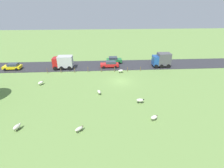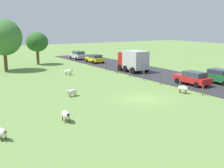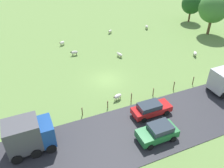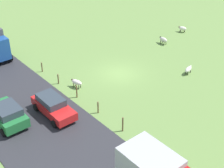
{
  "view_description": "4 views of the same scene",
  "coord_description": "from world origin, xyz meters",
  "views": [
    {
      "loc": [
        -32.79,
        3.98,
        14.64
      ],
      "look_at": [
        -2.1,
        1.97,
        0.42
      ],
      "focal_mm": 28.04,
      "sensor_mm": 36.0,
      "label": 1
    },
    {
      "loc": [
        -16.3,
        -20.14,
        6.83
      ],
      "look_at": [
        -1.61,
        3.08,
        1.07
      ],
      "focal_mm": 44.77,
      "sensor_mm": 36.0,
      "label": 2
    },
    {
      "loc": [
        25.4,
        -10.11,
        17.9
      ],
      "look_at": [
        2.6,
        -0.3,
        0.95
      ],
      "focal_mm": 37.62,
      "sensor_mm": 36.0,
      "label": 3
    },
    {
      "loc": [
        19.27,
        22.05,
        16.39
      ],
      "look_at": [
        2.45,
        1.87,
        0.58
      ],
      "focal_mm": 53.31,
      "sensor_mm": 36.0,
      "label": 4
    }
  ],
  "objects": [
    {
      "name": "sheep_5",
      "position": [
        -15.19,
        6.93,
        0.47
      ],
      "size": [
        1.07,
        1.13,
        0.7
      ],
      "color": "beige",
      "rests_on": "ground_plane"
    },
    {
      "name": "fence_post_4",
      "position": [
        5.72,
        7.08,
        0.63
      ],
      "size": [
        0.12,
        0.12,
        1.26
      ],
      "primitive_type": "cylinder",
      "color": "brown",
      "rests_on": "ground_plane"
    },
    {
      "name": "sheep_3",
      "position": [
        4.77,
        -0.5,
        0.55
      ],
      "size": [
        0.78,
        1.27,
        0.8
      ],
      "color": "white",
      "rests_on": "ground_plane"
    },
    {
      "name": "fence_post_3",
      "position": [
        5.72,
        3.99,
        0.54
      ],
      "size": [
        0.12,
        0.12,
        1.09
      ],
      "primitive_type": "cylinder",
      "color": "brown",
      "rests_on": "ground_plane"
    },
    {
      "name": "tree_2",
      "position": [
        -7.35,
        24.51,
        5.09
      ],
      "size": [
        5.42,
        5.42,
        7.85
      ],
      "color": "brown",
      "rests_on": "ground_plane"
    },
    {
      "name": "car_2",
      "position": [
        12.08,
        0.55,
        0.93
      ],
      "size": [
        2.18,
        4.02,
        1.68
      ],
      "color": "#237238",
      "rests_on": "road_strip"
    },
    {
      "name": "sheep_4",
      "position": [
        -13.47,
        -3.05,
        0.49
      ],
      "size": [
        0.87,
        1.12,
        0.76
      ],
      "color": "silver",
      "rests_on": "ground_plane"
    },
    {
      "name": "fence_post_1",
      "position": [
        5.72,
        -2.2,
        0.51
      ],
      "size": [
        0.12,
        0.12,
        1.03
      ],
      "primitive_type": "cylinder",
      "color": "brown",
      "rests_on": "ground_plane"
    },
    {
      "name": "sheep_6",
      "position": [
        -8.83,
        -2.1,
        0.54
      ],
      "size": [
        0.66,
        1.27,
        0.82
      ],
      "color": "beige",
      "rests_on": "ground_plane"
    },
    {
      "name": "fence_post_5",
      "position": [
        5.72,
        10.17,
        0.62
      ],
      "size": [
        0.12,
        0.12,
        1.24
      ],
      "primitive_type": "cylinder",
      "color": "brown",
      "rests_on": "ground_plane"
    },
    {
      "name": "fence_post_2",
      "position": [
        5.72,
        0.89,
        0.62
      ],
      "size": [
        0.12,
        0.12,
        1.23
      ],
      "primitive_type": "cylinder",
      "color": "brown",
      "rests_on": "ground_plane"
    },
    {
      "name": "sheep_0",
      "position": [
        -14.38,
        14.77,
        0.53
      ],
      "size": [
        1.19,
        0.93,
        0.8
      ],
      "color": "beige",
      "rests_on": "ground_plane"
    },
    {
      "name": "tree_0",
      "position": [
        -14.62,
        25.63,
        3.87
      ],
      "size": [
        4.19,
        4.19,
        6.01
      ],
      "color": "brown",
      "rests_on": "ground_plane"
    },
    {
      "name": "sheep_2",
      "position": [
        -5.37,
        4.47,
        0.48
      ],
      "size": [
        1.33,
        0.79,
        0.73
      ],
      "color": "silver",
      "rests_on": "ground_plane"
    },
    {
      "name": "ground_plane",
      "position": [
        0.0,
        0.0,
        0.0
      ],
      "size": [
        160.0,
        160.0,
        0.0
      ],
      "primitive_type": "plane",
      "color": "#6B8E47"
    },
    {
      "name": "sheep_1",
      "position": [
        -0.77,
        15.89,
        0.51
      ],
      "size": [
        1.2,
        1.0,
        0.76
      ],
      "color": "white",
      "rests_on": "ground_plane"
    },
    {
      "name": "fence_post_6",
      "position": [
        5.72,
        13.26,
        0.52
      ],
      "size": [
        0.12,
        0.12,
        1.03
      ],
      "primitive_type": "cylinder",
      "color": "brown",
      "rests_on": "ground_plane"
    },
    {
      "name": "truck_0",
      "position": [
        8.44,
        -11.16,
        1.87
      ],
      "size": [
        2.76,
        4.27,
        3.45
      ],
      "color": "#1E4C99",
      "rests_on": "road_strip"
    },
    {
      "name": "fence_post_0",
      "position": [
        5.72,
        -5.29,
        0.52
      ],
      "size": [
        0.12,
        0.12,
        1.05
      ],
      "primitive_type": "cylinder",
      "color": "brown",
      "rests_on": "ground_plane"
    },
    {
      "name": "car_0",
      "position": [
        8.69,
        1.81,
        0.87
      ],
      "size": [
        1.96,
        4.49,
        1.56
      ],
      "color": "red",
      "rests_on": "road_strip"
    },
    {
      "name": "road_strip",
      "position": [
        10.4,
        0.0,
        0.03
      ],
      "size": [
        8.0,
        80.0,
        0.06
      ],
      "primitive_type": "cube",
      "color": "#2D2D33",
      "rests_on": "ground_plane"
    }
  ]
}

